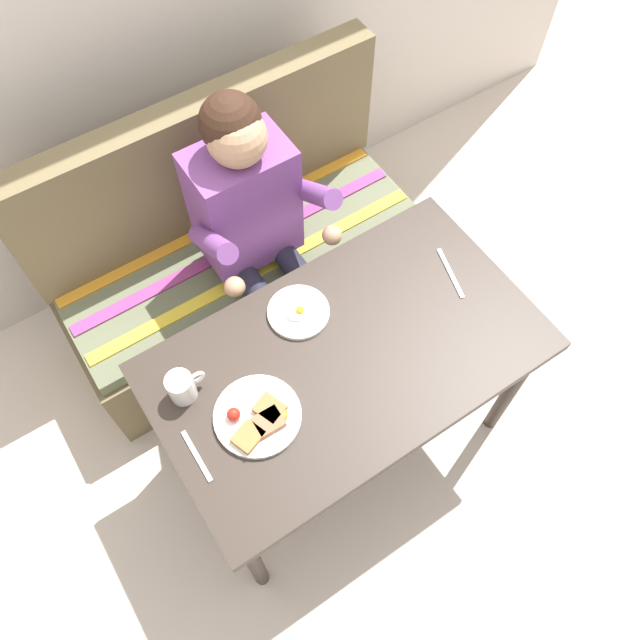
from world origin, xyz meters
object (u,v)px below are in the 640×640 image
Objects in this scene: table at (346,366)px; person at (255,221)px; plate_eggs at (299,312)px; plate_breakfast at (258,417)px; coffee_mug at (182,387)px; knife at (450,273)px; couch at (237,258)px; fork at (197,456)px.

person is (0.02, 0.59, 0.09)m from table.
plate_eggs is at bearing 102.80° from table.
coffee_mug is at bearing 127.04° from plate_breakfast.
plate_breakfast is at bearing -119.79° from person.
knife is at bearing -51.30° from person.
plate_eggs is 0.43m from coffee_mug.
plate_breakfast is 2.16× the size of coffee_mug.
couch is 0.70m from plate_eggs.
couch reaches higher than plate_eggs.
person is 0.39m from plate_eggs.
knife is at bearing -6.06° from coffee_mug.
knife is (0.45, -0.71, 0.40)m from couch.
plate_eggs is 0.52m from knife.
plate_eggs is 0.54m from fork.
plate_breakfast is 1.28× the size of knife.
person is 0.66m from coffee_mug.
fork is (-0.53, -0.80, 0.40)m from couch.
knife reaches higher than table.
couch is 7.20× the size of knife.
plate_breakfast is at bearing 0.50° from fork.
plate_breakfast reaches higher than table.
person reaches higher than coffee_mug.
person reaches higher than couch.
plate_breakfast reaches higher than plate_eggs.
plate_eggs reaches higher than knife.
table is at bearing 4.04° from fork.
table is 0.83m from couch.
plate_breakfast is (-0.33, -0.80, 0.41)m from couch.
fork is at bearing -176.60° from table.
knife is at bearing 7.22° from table.
coffee_mug is 0.59× the size of knife.
table is 0.35m from plate_breakfast.
plate_eggs is (-0.05, -0.56, 0.41)m from couch.
plate_breakfast is 1.50× the size of fork.
table is 0.52m from coffee_mug.
person is at bearing 41.14° from coffee_mug.
table is at bearing -18.15° from coffee_mug.
person is at bearing 87.68° from table.
table is 10.17× the size of coffee_mug.
knife is at bearing -57.50° from couch.
person reaches higher than plate_breakfast.
fork is (-0.53, -0.03, 0.08)m from table.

